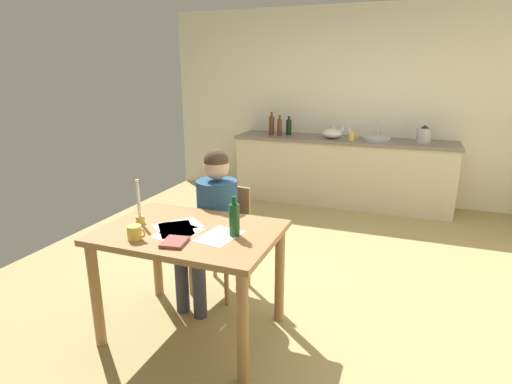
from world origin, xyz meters
TOP-DOWN VIEW (x-y plane):
  - ground_plane at (0.00, 0.00)m, footprint 5.20×5.20m
  - wall_back at (0.00, 2.60)m, footprint 5.20×0.12m
  - kitchen_counter at (0.00, 2.24)m, footprint 2.88×0.64m
  - dining_table at (-0.45, -1.08)m, footprint 1.15×0.81m
  - chair_at_table at (-0.52, -0.43)m, footprint 0.45×0.45m
  - person_seated at (-0.53, -0.58)m, footprint 0.38×0.62m
  - coffee_mug at (-0.68, -1.34)m, footprint 0.12×0.09m
  - candlestick at (-0.82, -1.09)m, footprint 0.06×0.06m
  - book_magazine at (-0.42, -1.31)m, footprint 0.16×0.19m
  - paper_letter at (-0.54, -1.11)m, footprint 0.35×0.36m
  - paper_bill at (-0.49, -1.16)m, footprint 0.28×0.34m
  - paper_envelope at (-0.22, -1.11)m, footprint 0.25×0.32m
  - paper_receipt at (-0.56, -1.05)m, footprint 0.35×0.36m
  - wine_bottle_on_table at (-0.14, -1.07)m, footprint 0.07×0.07m
  - sink_unit at (0.43, 2.24)m, footprint 0.36×0.36m
  - bottle_oil at (-0.99, 2.20)m, footprint 0.07×0.07m
  - bottle_vinegar at (-0.87, 2.17)m, footprint 0.06×0.06m
  - bottle_wine_red at (-0.77, 2.29)m, footprint 0.08×0.08m
  - mixing_bowl at (-0.14, 2.19)m, footprint 0.27×0.27m
  - stovetop_kettle at (0.99, 2.24)m, footprint 0.18×0.18m
  - wine_glass_near_sink at (0.06, 2.39)m, footprint 0.07×0.07m
  - wine_glass_by_kettle at (-0.04, 2.39)m, footprint 0.07×0.07m
  - wine_glass_back_left at (-0.17, 2.39)m, footprint 0.07×0.07m
  - teacup_on_counter at (0.13, 2.09)m, footprint 0.11×0.07m

SIDE VIEW (x-z plane):
  - ground_plane at x=0.00m, z-range -0.04..0.00m
  - kitchen_counter at x=0.00m, z-range 0.00..0.90m
  - chair_at_table at x=-0.52m, z-range 0.05..0.91m
  - dining_table at x=-0.45m, z-range 0.26..1.02m
  - person_seated at x=-0.53m, z-range 0.08..1.28m
  - paper_letter at x=-0.54m, z-range 0.77..0.77m
  - paper_bill at x=-0.49m, z-range 0.77..0.77m
  - paper_envelope at x=-0.22m, z-range 0.77..0.77m
  - paper_receipt at x=-0.56m, z-range 0.77..0.77m
  - book_magazine at x=-0.42m, z-range 0.77..0.79m
  - coffee_mug at x=-0.68m, z-range 0.77..0.86m
  - candlestick at x=-0.82m, z-range 0.70..1.01m
  - wine_bottle_on_table at x=-0.14m, z-range 0.75..1.00m
  - sink_unit at x=0.43m, z-range 0.80..1.04m
  - teacup_on_counter at x=0.13m, z-range 0.90..1.01m
  - mixing_bowl at x=-0.14m, z-range 0.90..1.02m
  - stovetop_kettle at x=0.99m, z-range 0.89..1.11m
  - wine_glass_near_sink at x=0.06m, z-range 0.93..1.09m
  - wine_glass_by_kettle at x=-0.04m, z-range 0.93..1.09m
  - wine_glass_back_left at x=-0.17m, z-range 0.93..1.09m
  - bottle_wine_red at x=-0.77m, z-range 0.88..1.14m
  - bottle_vinegar at x=-0.87m, z-range 0.88..1.16m
  - bottle_oil at x=-0.99m, z-range 0.88..1.19m
  - wall_back at x=0.00m, z-range 0.00..2.60m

